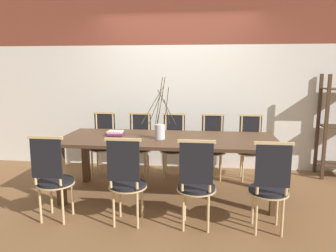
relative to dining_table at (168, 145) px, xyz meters
The scene contains 14 objects.
ground_plane 0.68m from the dining_table, ahead, with size 16.00×16.00×0.00m, color brown.
wall_rear 1.63m from the dining_table, 90.00° to the left, with size 12.00×0.06×3.20m.
dining_table is the anchor object (origin of this frame).
chair_near_leftend 1.41m from the dining_table, 143.61° to the right, with size 0.41×0.41×0.95m.
chair_near_left 0.91m from the dining_table, 111.79° to the right, with size 0.41×0.41×0.95m.
chair_near_center 0.93m from the dining_table, 65.22° to the right, with size 0.41×0.41×0.95m.
chair_near_right 1.39m from the dining_table, 37.14° to the right, with size 0.41×0.41×0.95m.
chair_far_leftend 1.40m from the dining_table, 143.26° to the left, with size 0.41×0.41×0.95m.
chair_far_left 1.01m from the dining_table, 123.16° to the left, with size 0.41×0.41×0.95m.
chair_far_center 0.85m from the dining_table, 91.00° to the left, with size 0.41×0.41×0.95m.
chair_far_right 1.02m from the dining_table, 55.59° to the left, with size 0.41×0.41×0.95m.
chair_far_rightend 1.42m from the dining_table, 36.31° to the left, with size 0.41×0.41×0.95m.
vase_centerpiece 0.23m from the dining_table, 142.53° to the right, with size 0.44×0.44×0.76m.
book_stack 0.71m from the dining_table, behind, with size 0.22×0.22×0.06m.
Camera 1 is at (0.47, -3.98, 1.62)m, focal length 35.00 mm.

